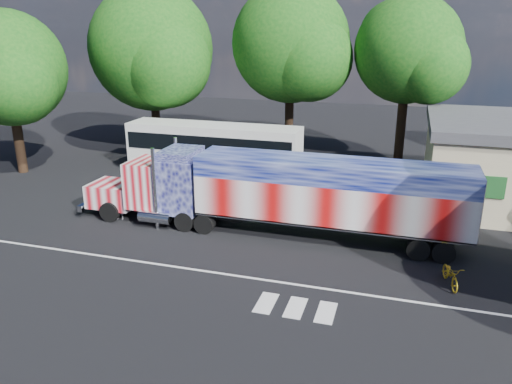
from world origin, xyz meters
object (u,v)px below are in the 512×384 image
(semi_truck, at_px, (280,192))
(tree_ne_a, at_px, (410,51))
(coach_bus, at_px, (214,149))
(tree_w_a, at_px, (9,69))
(tree_n_mid, at_px, (292,44))
(woman, at_px, (119,206))
(bicycle, at_px, (451,275))
(tree_nw_a, at_px, (153,49))

(semi_truck, height_order, tree_ne_a, tree_ne_a)
(coach_bus, xyz_separation_m, tree_w_a, (-13.94, -3.62, 5.65))
(tree_n_mid, xyz_separation_m, tree_ne_a, (8.89, -0.51, -0.34))
(coach_bus, xyz_separation_m, tree_ne_a, (13.05, 6.26, 6.83))
(semi_truck, distance_m, woman, 9.36)
(woman, xyz_separation_m, tree_ne_a, (14.89, 16.24, 7.98))
(bicycle, bearing_deg, tree_n_mid, 106.94)
(bicycle, distance_m, tree_ne_a, 20.77)
(tree_n_mid, bearing_deg, coach_bus, -121.58)
(woman, relative_size, bicycle, 0.82)
(coach_bus, relative_size, tree_nw_a, 0.93)
(semi_truck, xyz_separation_m, tree_n_mid, (-3.22, 16.07, 6.79))
(tree_nw_a, bearing_deg, tree_w_a, -128.92)
(bicycle, height_order, tree_ne_a, tree_ne_a)
(woman, height_order, tree_w_a, tree_w_a)
(tree_nw_a, relative_size, tree_ne_a, 1.08)
(semi_truck, height_order, tree_n_mid, tree_n_mid)
(tree_nw_a, height_order, tree_ne_a, tree_nw_a)
(woman, height_order, tree_nw_a, tree_nw_a)
(coach_bus, relative_size, woman, 8.17)
(semi_truck, distance_m, tree_n_mid, 17.74)
(woman, distance_m, tree_ne_a, 23.43)
(bicycle, distance_m, tree_w_a, 31.77)
(tree_w_a, bearing_deg, tree_nw_a, 51.08)
(bicycle, xyz_separation_m, tree_ne_a, (-2.65, 18.87, 8.26))
(tree_w_a, bearing_deg, tree_ne_a, 20.11)
(bicycle, height_order, tree_nw_a, tree_nw_a)
(woman, height_order, tree_n_mid, tree_n_mid)
(tree_nw_a, relative_size, tree_n_mid, 1.00)
(woman, relative_size, tree_nw_a, 0.11)
(bicycle, relative_size, tree_w_a, 0.16)
(coach_bus, height_order, woman, coach_bus)
(bicycle, bearing_deg, tree_w_a, 149.30)
(semi_truck, height_order, woman, semi_truck)
(semi_truck, relative_size, tree_w_a, 1.81)
(semi_truck, xyz_separation_m, woman, (-9.21, -0.68, -1.53))
(semi_truck, height_order, tree_nw_a, tree_nw_a)
(coach_bus, height_order, tree_n_mid, tree_n_mid)
(tree_n_mid, bearing_deg, semi_truck, -78.68)
(bicycle, xyz_separation_m, tree_w_a, (-29.64, 8.99, 7.08))
(bicycle, bearing_deg, tree_ne_a, 84.16)
(coach_bus, xyz_separation_m, tree_n_mid, (4.16, 6.77, 7.17))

